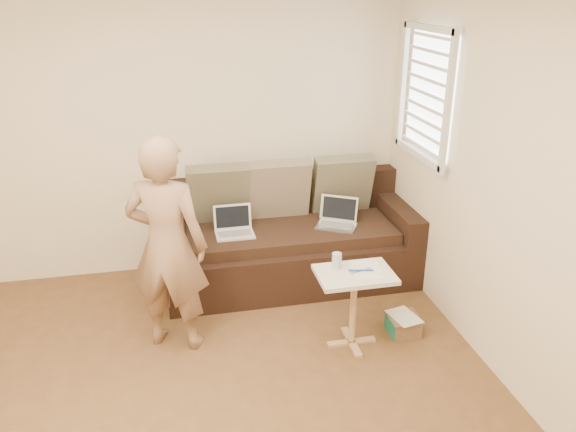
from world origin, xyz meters
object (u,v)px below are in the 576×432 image
Objects in this scene: side_table at (353,309)px; striped_box at (403,325)px; sofa at (290,236)px; laptop_silver at (336,227)px; drinking_glass at (337,261)px; person at (167,246)px; laptop_white at (235,235)px.

striped_box is at bearing 5.98° from side_table.
sofa is at bearing 102.17° from side_table.
laptop_silver is 1.42× the size of striped_box.
person is at bearing 169.80° from drinking_glass.
person is at bearing -129.24° from laptop_white.
laptop_silver is at bearing -13.93° from sofa.
laptop_white reaches higher than striped_box.
laptop_silver is 1.04× the size of laptop_white.
person is at bearing -143.38° from sofa.
person is (-1.06, -0.79, 0.38)m from sofa.
laptop_silver is 2.83× the size of drinking_glass.
drinking_glass is 0.50× the size of striped_box.
drinking_glass is (0.12, -1.00, 0.24)m from sofa.
side_table is 2.54× the size of striped_box.
sofa is 18.33× the size of drinking_glass.
sofa is at bearing 97.06° from drinking_glass.
laptop_white is 0.20× the size of person.
side_table is at bearing -38.72° from drinking_glass.
striped_box is (1.73, -0.26, -0.73)m from person.
side_table is at bearing -68.76° from laptop_silver.
laptop_white is at bearing -106.56° from person.
person is 13.44× the size of drinking_glass.
sofa is 1.38m from person.
person is 2.67× the size of side_table.
drinking_glass is at bearing -76.31° from laptop_silver.
drinking_glass is at bearing -82.94° from sofa.
laptop_silver reaches higher than side_table.
laptop_white is at bearing 126.40° from side_table.
sofa is at bearing 122.56° from striped_box.
sofa is 6.49× the size of laptop_silver.
laptop_silver reaches higher than striped_box.
drinking_glass reaches higher than laptop_white.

